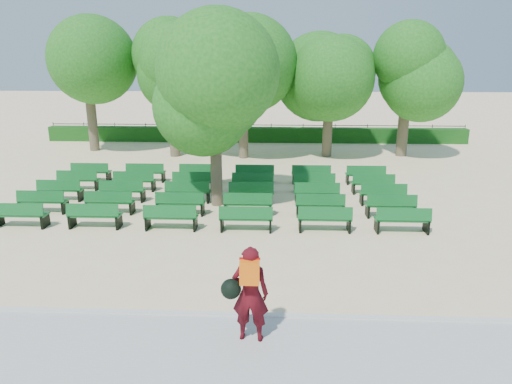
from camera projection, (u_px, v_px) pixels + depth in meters
ground at (236, 215)px, 15.16m from camera, size 120.00×120.00×0.00m
paving at (201, 351)px, 8.06m from camera, size 30.00×2.20×0.06m
curb at (210, 315)px, 9.15m from camera, size 30.00×0.12×0.10m
hedge at (255, 135)px, 28.46m from camera, size 26.00×0.70×0.90m
fence at (255, 141)px, 28.97m from camera, size 26.00×0.10×1.02m
tree_line at (252, 155)px, 24.75m from camera, size 21.80×6.80×7.04m
bench_array at (219, 200)px, 16.52m from camera, size 1.60×0.51×1.01m
tree_among at (214, 94)px, 15.17m from camera, size 3.83×3.83×5.60m
person at (249, 293)px, 8.10m from camera, size 0.87×0.53×1.81m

